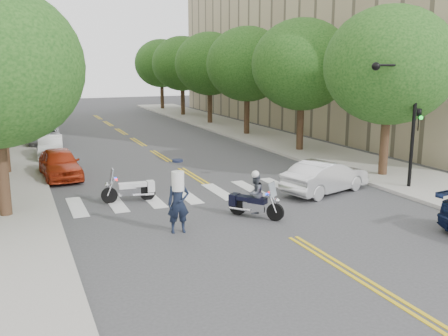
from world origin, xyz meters
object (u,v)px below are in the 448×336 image
motorcycle_police (254,197)px  convertible (326,177)px  motorcycle_parked (133,189)px  officer_standing (178,203)px

motorcycle_police → convertible: motorcycle_police is taller
motorcycle_parked → convertible: convertible is taller
motorcycle_police → motorcycle_parked: bearing=-85.0°
motorcycle_police → officer_standing: (-3.12, -0.51, 0.22)m
motorcycle_parked → convertible: (8.21, -1.97, 0.23)m
officer_standing → motorcycle_police: bearing=16.7°
officer_standing → convertible: bearing=25.5°
convertible → officer_standing: bearing=90.6°
motorcycle_parked → officer_standing: bearing=-169.0°
convertible → motorcycle_police: bearing=96.2°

